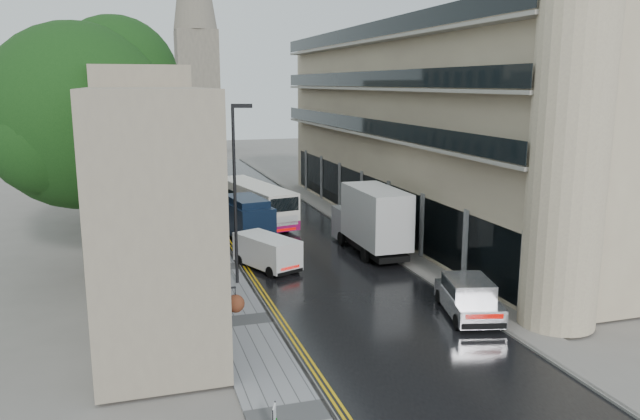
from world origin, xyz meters
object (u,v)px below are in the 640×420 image
tree_far (98,141)px  pedestrian (195,236)px  silver_hatchback (458,310)px  tree_near (81,149)px  white_lorry (365,228)px  cream_bus (257,211)px  lamp_post_far (200,156)px  navy_van (240,224)px  lamp_post_near (235,196)px  white_van (270,261)px

tree_far → pedestrian: (5.66, -9.85, -5.18)m
silver_hatchback → pedestrian: bearing=134.7°
tree_near → white_lorry: tree_near is taller
tree_far → cream_bus: size_ratio=1.20×
lamp_post_far → navy_van: bearing=-84.1°
tree_near → lamp_post_near: bearing=-27.5°
tree_far → navy_van: size_ratio=2.18×
tree_near → white_lorry: size_ratio=1.75×
tree_far → white_lorry: (14.86, -15.02, -4.12)m
navy_van → tree_near: bearing=-164.8°
pedestrian → lamp_post_far: lamp_post_far is taller
tree_far → white_van: bearing=-61.1°
tree_far → white_lorry: 21.53m
tree_near → lamp_post_near: 8.60m
cream_bus → lamp_post_far: (-3.09, 6.48, 3.27)m
tree_near → cream_bus: size_ratio=1.34×
tree_near → white_van: size_ratio=3.27×
lamp_post_near → cream_bus: bearing=93.8°
silver_hatchback → lamp_post_far: lamp_post_far is taller
cream_bus → navy_van: size_ratio=1.82×
cream_bus → tree_far: bearing=141.9°
pedestrian → lamp_post_near: size_ratio=0.20×
white_van → pedestrian: pedestrian is taller
white_lorry → white_van: white_lorry is taller
navy_van → white_van: bearing=-95.3°
cream_bus → white_lorry: (4.37, -9.77, 0.67)m
white_lorry → silver_hatchback: 10.64m
white_lorry → cream_bus: bearing=113.9°
white_lorry → white_van: bearing=-168.4°
tree_far → silver_hatchback: (14.97, -25.59, -5.35)m
tree_near → pedestrian: bearing=27.8°
navy_van → lamp_post_near: lamp_post_near is taller
lamp_post_near → white_van: bearing=37.3°
white_lorry → lamp_post_far: size_ratio=0.87×
white_lorry → lamp_post_far: 18.07m
lamp_post_far → tree_far: bearing=-171.2°
cream_bus → navy_van: (-1.90, -3.88, 0.04)m
white_van → pedestrian: bearing=94.1°
tree_far → cream_bus: bearing=-26.6°
cream_bus → pedestrian: size_ratio=5.59×
white_lorry → silver_hatchback: bearing=-89.7°
white_van → cream_bus: bearing=58.9°
white_van → lamp_post_near: 4.21m
cream_bus → silver_hatchback: 20.83m
silver_hatchback → lamp_post_near: (-7.92, 8.75, 3.81)m
white_lorry → pedestrian: bearing=150.4°
tree_near → white_van: bearing=-19.4°
lamp_post_far → cream_bus: bearing=-65.2°
tree_near → silver_hatchback: tree_near is taller
tree_far → silver_hatchback: size_ratio=2.72×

